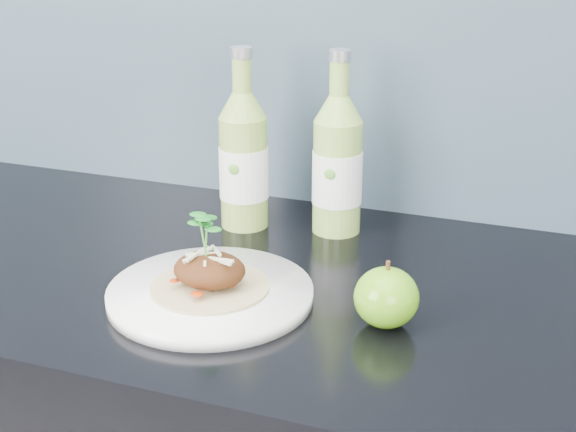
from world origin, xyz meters
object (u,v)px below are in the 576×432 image
green_apple (386,297)px  cider_bottle_left (244,161)px  dinner_plate (210,294)px  cider_bottle_right (337,165)px

green_apple → cider_bottle_left: cider_bottle_left is taller
dinner_plate → cider_bottle_right: cider_bottle_right is taller
dinner_plate → cider_bottle_right: bearing=73.8°
cider_bottle_right → green_apple: bearing=-44.0°
cider_bottle_left → cider_bottle_right: bearing=32.9°
cider_bottle_left → dinner_plate: bearing=-54.8°
dinner_plate → cider_bottle_right: 0.30m
dinner_plate → green_apple: 0.22m
dinner_plate → cider_bottle_left: size_ratio=1.23×
cider_bottle_left → green_apple: bearing=-18.1°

